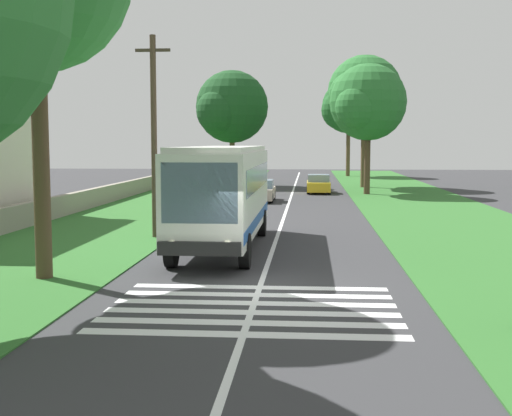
# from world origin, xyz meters

# --- Properties ---
(ground) EXTENTS (160.00, 160.00, 0.00)m
(ground) POSITION_xyz_m (0.00, 0.00, 0.00)
(ground) COLOR #333335
(grass_verge_left) EXTENTS (120.00, 8.00, 0.04)m
(grass_verge_left) POSITION_xyz_m (15.00, 8.20, 0.02)
(grass_verge_left) COLOR #2D6628
(grass_verge_left) RESTS_ON ground
(grass_verge_right) EXTENTS (120.00, 8.00, 0.04)m
(grass_verge_right) POSITION_xyz_m (15.00, -8.20, 0.02)
(grass_verge_right) COLOR #2D6628
(grass_verge_right) RESTS_ON ground
(centre_line) EXTENTS (110.00, 0.16, 0.01)m
(centre_line) POSITION_xyz_m (15.00, 0.00, 0.00)
(centre_line) COLOR silver
(centre_line) RESTS_ON ground
(coach_bus) EXTENTS (11.16, 2.62, 3.73)m
(coach_bus) POSITION_xyz_m (6.65, 1.80, 2.15)
(coach_bus) COLOR silver
(coach_bus) RESTS_ON ground
(zebra_crossing) EXTENTS (4.95, 6.80, 0.01)m
(zebra_crossing) POSITION_xyz_m (-2.23, 0.00, 0.00)
(zebra_crossing) COLOR silver
(zebra_crossing) RESTS_ON ground
(trailing_car_0) EXTENTS (4.30, 1.78, 1.43)m
(trailing_car_0) POSITION_xyz_m (26.72, 1.89, 0.67)
(trailing_car_0) COLOR #B7A893
(trailing_car_0) RESTS_ON ground
(trailing_car_1) EXTENTS (4.30, 1.78, 1.43)m
(trailing_car_1) POSITION_xyz_m (34.33, -2.00, 0.67)
(trailing_car_1) COLOR gold
(trailing_car_1) RESTS_ON ground
(roadside_tree_left_1) EXTENTS (7.27, 6.39, 10.16)m
(roadside_tree_left_1) POSITION_xyz_m (42.30, 5.72, 6.86)
(roadside_tree_left_1) COLOR brown
(roadside_tree_left_1) RESTS_ON grass_verge_left
(roadside_tree_right_0) EXTENTS (6.69, 5.67, 9.62)m
(roadside_tree_right_0) POSITION_xyz_m (33.32, -5.47, 6.67)
(roadside_tree_right_0) COLOR #4C3826
(roadside_tree_right_0) RESTS_ON grass_verge_right
(roadside_tree_right_1) EXTENTS (7.42, 6.11, 10.85)m
(roadside_tree_right_1) POSITION_xyz_m (60.07, -5.44, 7.70)
(roadside_tree_right_1) COLOR brown
(roadside_tree_right_1) RESTS_ON grass_verge_right
(roadside_tree_right_2) EXTENTS (8.03, 6.31, 11.20)m
(roadside_tree_right_2) POSITION_xyz_m (41.06, -5.76, 7.86)
(roadside_tree_right_2) COLOR brown
(roadside_tree_right_2) RESTS_ON grass_verge_right
(utility_pole) EXTENTS (0.24, 1.40, 8.09)m
(utility_pole) POSITION_xyz_m (9.18, 4.94, 4.23)
(utility_pole) COLOR #473828
(utility_pole) RESTS_ON grass_verge_left
(roadside_wall) EXTENTS (70.00, 0.40, 1.09)m
(roadside_wall) POSITION_xyz_m (20.00, 11.60, 0.58)
(roadside_wall) COLOR gray
(roadside_wall) RESTS_ON grass_verge_left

